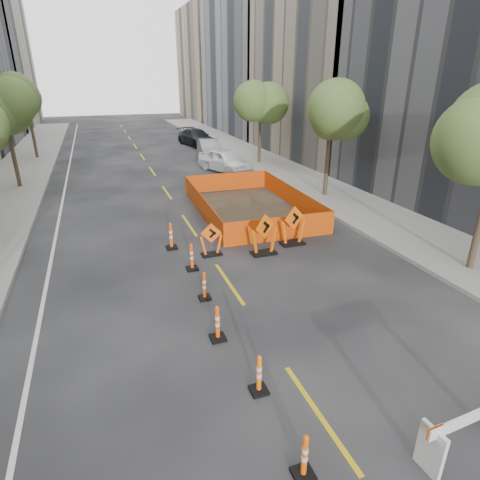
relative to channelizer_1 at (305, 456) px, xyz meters
name	(u,v)px	position (x,y,z in m)	size (l,w,h in m)	color
ground_plane	(278,355)	(0.95, 3.12, -0.47)	(140.00, 140.00, 0.00)	black
sidewalk_right	(333,195)	(9.95, 15.12, -0.40)	(4.00, 90.00, 0.15)	gray
bld_right_c	(348,69)	(17.95, 26.92, 6.53)	(12.00, 16.00, 14.00)	gray
bld_right_d	(271,43)	(17.95, 43.32, 9.53)	(12.00, 18.00, 20.00)	gray
bld_right_e	(224,65)	(17.95, 61.72, 7.53)	(12.00, 14.00, 16.00)	tan
tree_l_c	(4,112)	(-7.45, 23.12, 4.05)	(2.80, 2.80, 5.95)	#382B1E
tree_l_d	(27,102)	(-7.45, 33.12, 4.05)	(2.80, 2.80, 5.95)	#382B1E
tree_r_b	(331,115)	(9.35, 15.12, 4.05)	(2.80, 2.80, 5.95)	#382B1E
tree_r_c	(260,104)	(9.35, 25.12, 4.05)	(2.80, 2.80, 5.95)	#382B1E
channelizer_1	(305,456)	(0.00, 0.00, 0.00)	(0.37, 0.37, 0.94)	#F7550A
channelizer_2	(259,374)	(0.03, 2.13, 0.01)	(0.38, 0.38, 0.97)	#FF670A
channelizer_3	(217,323)	(-0.28, 4.27, 0.03)	(0.40, 0.40, 1.01)	#FB510A
channelizer_4	(204,286)	(-0.07, 6.40, -0.01)	(0.37, 0.37, 0.93)	#DD4A09
channelizer_5	(192,257)	(0.03, 8.54, 0.04)	(0.40, 0.40, 1.02)	#FF4C0A
channelizer_6	(171,236)	(-0.32, 10.67, 0.08)	(0.44, 0.44, 1.11)	#FF550A
chevron_sign_left	(211,239)	(1.03, 9.52, 0.19)	(0.89, 0.53, 1.33)	#FF560A
chevron_sign_center	(264,234)	(2.99, 8.95, 0.35)	(1.10, 0.66, 1.65)	#EA5E09
chevron_sign_right	(293,225)	(4.49, 9.46, 0.36)	(1.11, 0.66, 1.66)	#FF600A
safety_fence	(249,201)	(4.34, 14.21, 0.06)	(4.96, 8.44, 1.05)	#FF4A0D
barricade_board	(469,434)	(2.97, -0.63, 0.07)	(2.14, 0.64, 1.08)	white
parked_car_near	(225,160)	(5.96, 23.39, 0.33)	(1.90, 4.73, 1.61)	white
parked_car_mid	(209,149)	(6.26, 28.66, 0.29)	(1.61, 4.62, 1.52)	gray
parked_car_far	(197,137)	(6.82, 35.45, 0.32)	(2.21, 5.44, 1.58)	black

